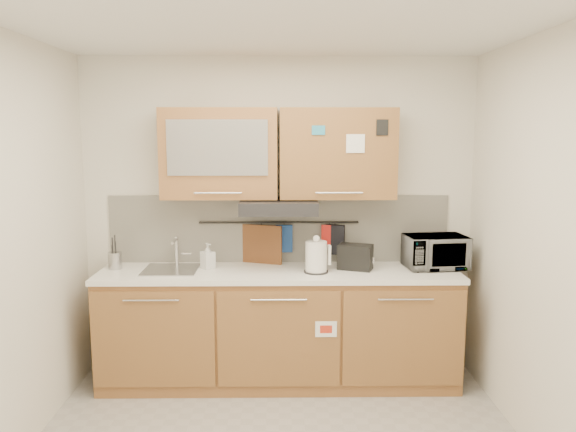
{
  "coord_description": "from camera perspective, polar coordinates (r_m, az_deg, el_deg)",
  "views": [
    {
      "loc": [
        0.02,
        -3.1,
        2.0
      ],
      "look_at": [
        0.07,
        1.05,
        1.37
      ],
      "focal_mm": 35.0,
      "sensor_mm": 36.0,
      "label": 1
    }
  ],
  "objects": [
    {
      "name": "wall_right",
      "position": [
        3.55,
        25.79,
        -3.65
      ],
      "size": [
        0.0,
        3.0,
        3.0
      ],
      "primitive_type": "plane",
      "rotation": [
        1.57,
        0.0,
        -1.57
      ],
      "color": "silver",
      "rests_on": "ground"
    },
    {
      "name": "ceiling",
      "position": [
        3.16,
        -1.1,
        19.52
      ],
      "size": [
        3.2,
        3.2,
        0.0
      ],
      "primitive_type": "plane",
      "rotation": [
        3.14,
        0.0,
        0.0
      ],
      "color": "white",
      "rests_on": "wall_back"
    },
    {
      "name": "soap_bottle",
      "position": [
        4.51,
        -8.16,
        -4.04
      ],
      "size": [
        0.13,
        0.13,
        0.2
      ],
      "primitive_type": "imported",
      "rotation": [
        0.0,
        0.0,
        0.7
      ],
      "color": "#999999",
      "rests_on": "countertop"
    },
    {
      "name": "utensil_crock",
      "position": [
        4.67,
        -17.16,
        -4.31
      ],
      "size": [
        0.13,
        0.13,
        0.27
      ],
      "rotation": [
        0.0,
        0.0,
        0.22
      ],
      "color": "#A9A9AD",
      "rests_on": "countertop"
    },
    {
      "name": "countertop",
      "position": [
        4.43,
        -0.94,
        -5.79
      ],
      "size": [
        2.82,
        0.62,
        0.04
      ],
      "primitive_type": "cube",
      "color": "white",
      "rests_on": "base_cabinet"
    },
    {
      "name": "range_hood",
      "position": [
        4.39,
        -0.95,
        0.99
      ],
      "size": [
        0.6,
        0.46,
        0.1
      ],
      "primitive_type": "cube",
      "color": "black",
      "rests_on": "upper_cabinets"
    },
    {
      "name": "microwave",
      "position": [
        4.63,
        14.74,
        -3.54
      ],
      "size": [
        0.5,
        0.37,
        0.26
      ],
      "primitive_type": "imported",
      "rotation": [
        0.0,
        0.0,
        0.11
      ],
      "color": "#999999",
      "rests_on": "countertop"
    },
    {
      "name": "sink",
      "position": [
        4.53,
        -11.79,
        -5.35
      ],
      "size": [
        0.42,
        0.4,
        0.26
      ],
      "color": "silver",
      "rests_on": "countertop"
    },
    {
      "name": "oven_mitt",
      "position": [
        4.62,
        -0.39,
        -2.31
      ],
      "size": [
        0.14,
        0.04,
        0.23
      ],
      "primitive_type": "cube",
      "rotation": [
        0.0,
        0.0,
        0.06
      ],
      "color": "navy",
      "rests_on": "utensil_rail"
    },
    {
      "name": "kettle",
      "position": [
        4.34,
        2.89,
        -4.24
      ],
      "size": [
        0.22,
        0.2,
        0.29
      ],
      "rotation": [
        0.0,
        0.0,
        0.24
      ],
      "color": "white",
      "rests_on": "countertop"
    },
    {
      "name": "utensil_rail",
      "position": [
        4.61,
        -0.94,
        -0.65
      ],
      "size": [
        1.3,
        0.02,
        0.02
      ],
      "primitive_type": "cylinder",
      "rotation": [
        0.0,
        1.57,
        0.0
      ],
      "color": "black",
      "rests_on": "backsplash"
    },
    {
      "name": "base_cabinet",
      "position": [
        4.58,
        -0.92,
        -11.79
      ],
      "size": [
        2.8,
        0.64,
        0.88
      ],
      "color": "#9E6538",
      "rests_on": "floor"
    },
    {
      "name": "backsplash",
      "position": [
        4.66,
        -0.93,
        -1.31
      ],
      "size": [
        2.8,
        0.02,
        0.56
      ],
      "primitive_type": "cube",
      "color": "silver",
      "rests_on": "countertop"
    },
    {
      "name": "dark_pouch",
      "position": [
        4.65,
        4.79,
        -2.41
      ],
      "size": [
        0.16,
        0.09,
        0.25
      ],
      "primitive_type": "cube",
      "rotation": [
        0.0,
        0.0,
        -0.34
      ],
      "color": "black",
      "rests_on": "utensil_rail"
    },
    {
      "name": "wall_back",
      "position": [
        4.66,
        -0.93,
        -0.07
      ],
      "size": [
        3.2,
        0.0,
        3.2
      ],
      "primitive_type": "plane",
      "rotation": [
        1.57,
        0.0,
        0.0
      ],
      "color": "silver",
      "rests_on": "ground"
    },
    {
      "name": "toaster",
      "position": [
        4.47,
        6.86,
        -4.12
      ],
      "size": [
        0.3,
        0.24,
        0.2
      ],
      "rotation": [
        0.0,
        0.0,
        -0.36
      ],
      "color": "black",
      "rests_on": "countertop"
    },
    {
      "name": "pot_holder",
      "position": [
        4.63,
        4.25,
        -1.93
      ],
      "size": [
        0.14,
        0.03,
        0.17
      ],
      "primitive_type": "cube",
      "rotation": [
        0.0,
        0.0,
        -0.07
      ],
      "color": "red",
      "rests_on": "utensil_rail"
    },
    {
      "name": "cutting_board",
      "position": [
        4.65,
        -2.7,
        -3.55
      ],
      "size": [
        0.34,
        0.14,
        0.43
      ],
      "primitive_type": "cube",
      "rotation": [
        0.0,
        0.0,
        -0.34
      ],
      "color": "brown",
      "rests_on": "utensil_rail"
    },
    {
      "name": "upper_cabinets",
      "position": [
        4.43,
        -1.02,
        6.38
      ],
      "size": [
        1.82,
        0.37,
        0.7
      ],
      "color": "#9E6538",
      "rests_on": "wall_back"
    }
  ]
}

